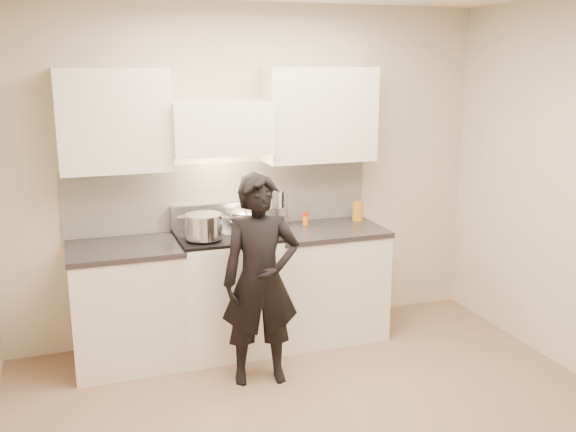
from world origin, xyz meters
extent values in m
cube|color=#C9B596|center=(0.00, 1.75, 1.35)|extent=(4.00, 0.04, 2.70)
cube|color=#C9B596|center=(0.00, -1.75, 1.35)|extent=(4.00, 0.04, 2.70)
cube|color=white|center=(-0.25, 1.74, 1.19)|extent=(2.50, 0.02, 0.53)
cube|color=#B7B7BA|center=(-0.30, 1.70, 1.03)|extent=(0.76, 0.08, 0.20)
cube|color=white|center=(-0.30, 1.55, 1.75)|extent=(0.76, 0.40, 0.40)
cylinder|color=silver|center=(-0.30, 1.37, 1.57)|extent=(0.66, 0.02, 0.02)
cube|color=silver|center=(0.53, 1.58, 1.83)|extent=(0.90, 0.33, 0.75)
cube|color=silver|center=(-1.08, 1.58, 1.83)|extent=(0.80, 0.33, 0.75)
cube|color=silver|center=(0.13, 1.73, 1.10)|extent=(0.08, 0.01, 0.12)
cube|color=white|center=(-0.30, 1.43, 0.46)|extent=(0.76, 0.65, 0.92)
cube|color=black|center=(-0.30, 1.43, 0.93)|extent=(0.76, 0.65, 0.02)
cube|color=silver|center=(-0.14, 1.54, 0.95)|extent=(0.36, 0.34, 0.01)
cylinder|color=silver|center=(-0.30, 1.13, 0.78)|extent=(0.62, 0.02, 0.02)
cylinder|color=black|center=(-0.48, 1.28, 0.95)|extent=(0.18, 0.18, 0.01)
cylinder|color=black|center=(-0.12, 1.28, 0.95)|extent=(0.18, 0.18, 0.01)
cylinder|color=black|center=(-0.48, 1.57, 0.95)|extent=(0.18, 0.18, 0.01)
cylinder|color=black|center=(-0.12, 1.57, 0.95)|extent=(0.18, 0.18, 0.01)
cube|color=silver|center=(0.53, 1.43, 0.44)|extent=(0.90, 0.65, 0.88)
cube|color=black|center=(0.53, 1.43, 0.90)|extent=(0.92, 0.67, 0.04)
cube|color=silver|center=(-1.08, 1.43, 0.44)|extent=(0.80, 0.65, 0.88)
cube|color=black|center=(-1.08, 1.43, 0.90)|extent=(0.82, 0.67, 0.04)
ellipsoid|color=silver|center=(-0.10, 1.54, 1.05)|extent=(0.32, 0.32, 0.18)
torus|color=silver|center=(-0.10, 1.54, 1.09)|extent=(0.33, 0.33, 0.01)
ellipsoid|color=beige|center=(-0.10, 1.54, 1.04)|extent=(0.18, 0.18, 0.08)
cylinder|color=silver|center=(-0.15, 1.41, 1.14)|extent=(0.05, 0.24, 0.17)
cylinder|color=silver|center=(-0.50, 1.30, 1.05)|extent=(0.36, 0.36, 0.18)
cube|color=silver|center=(-0.65, 1.37, 1.12)|extent=(0.06, 0.05, 0.01)
cube|color=silver|center=(-0.35, 1.23, 1.12)|extent=(0.06, 0.05, 0.01)
cylinder|color=#B7B7BA|center=(0.22, 1.63, 1.00)|extent=(0.11, 0.11, 0.15)
cylinder|color=black|center=(0.24, 1.63, 1.07)|extent=(0.01, 0.01, 0.27)
cylinder|color=silver|center=(0.23, 1.65, 1.07)|extent=(0.01, 0.01, 0.27)
cylinder|color=#B7B7BA|center=(0.21, 1.65, 1.07)|extent=(0.01, 0.01, 0.27)
cylinder|color=black|center=(0.20, 1.64, 1.07)|extent=(0.01, 0.01, 0.27)
cylinder|color=#B7B7BA|center=(0.19, 1.62, 1.07)|extent=(0.01, 0.01, 0.27)
cylinder|color=silver|center=(0.20, 1.61, 1.07)|extent=(0.01, 0.01, 0.27)
cylinder|color=black|center=(0.22, 1.60, 1.07)|extent=(0.01, 0.01, 0.27)
cylinder|color=#B7B7BA|center=(0.24, 1.61, 1.07)|extent=(0.01, 0.01, 0.27)
cylinder|color=orange|center=(0.41, 1.57, 0.96)|extent=(0.05, 0.05, 0.08)
cylinder|color=#B62204|center=(0.41, 1.57, 1.01)|extent=(0.05, 0.05, 0.03)
cylinder|color=#B88019|center=(0.89, 1.57, 1.00)|extent=(0.09, 0.09, 0.16)
imported|color=black|center=(-0.21, 0.82, 0.75)|extent=(0.60, 0.44, 1.51)
camera|label=1|loc=(-1.43, -3.26, 2.23)|focal=40.00mm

